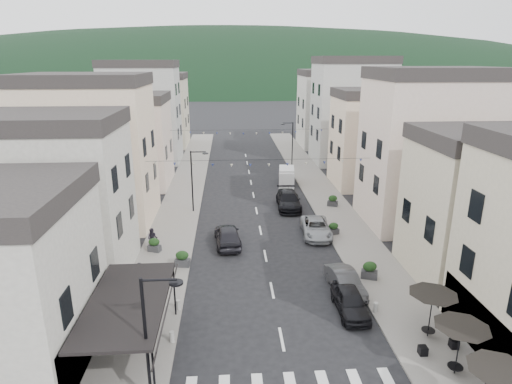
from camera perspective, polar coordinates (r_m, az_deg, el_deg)
The scene contains 26 objects.
sidewalk_left at distance 47.44m, azimuth -9.50°, elevation -0.15°, with size 4.00×76.00×0.12m, color slate.
sidewalk_right at distance 48.26m, azimuth 8.51°, elevation 0.20°, with size 4.00×76.00×0.12m, color slate.
hill_backdrop at distance 313.37m, azimuth -3.37°, elevation 14.71°, with size 640.00×360.00×70.00m, color black.
boutique_awning at distance 21.64m, azimuth -16.08°, elevation -13.98°, with size 3.77×7.50×3.28m.
buildings_row_left at distance 52.78m, azimuth -16.89°, elevation 7.88°, with size 10.20×54.16×14.00m.
buildings_row_right at distance 53.08m, azimuth 15.26°, elevation 8.28°, with size 10.20×54.16×14.50m.
cafe_terrace at distance 22.26m, azimuth 25.67°, elevation -16.48°, with size 2.50×8.10×2.53m.
streetlamp_left_near at distance 18.58m, azimuth -13.68°, elevation -17.32°, with size 1.70×0.56×6.00m.
streetlamp_left_far at distance 40.54m, azimuth -8.18°, elevation 2.26°, with size 1.70×0.56×6.00m.
streetlamp_right_far at distance 58.60m, azimuth 4.62°, elevation 7.03°, with size 1.70×0.56×6.00m.
bollards at distance 23.20m, azimuth 3.62°, elevation -18.89°, with size 11.66×10.26×0.60m.
bunting_near at distance 36.15m, azimuth 0.49°, elevation 3.79°, with size 19.00×0.28×0.62m.
bunting_far at distance 51.81m, azimuth -0.82°, elevation 7.93°, with size 19.00×0.28×0.62m.
parked_car_a at distance 26.13m, azimuth 12.45°, elevation -14.03°, with size 1.64×4.07×1.39m, color black.
parked_car_b at distance 28.14m, azimuth 11.81°, elevation -11.60°, with size 1.42×4.07×1.34m, color #363639.
parked_car_c at distance 36.01m, azimuth 8.01°, elevation -4.75°, with size 2.27×4.92×1.37m, color gray.
parked_car_d at distance 42.29m, azimuth 4.36°, elevation -1.08°, with size 2.23×5.47×1.59m, color black.
parked_car_e at distance 33.95m, azimuth -3.80°, elevation -5.79°, with size 1.90×4.73×1.61m, color black.
delivery_van at distance 50.22m, azimuth 4.09°, elevation 2.17°, with size 2.26×4.54×2.09m.
pedestrian_a at distance 28.36m, azimuth -15.12°, elevation -10.80°, with size 0.66×0.44×1.82m, color black.
pedestrian_b at distance 33.87m, azimuth -13.62°, elevation -6.06°, with size 0.81×0.63×1.66m, color black.
planter_la at distance 30.84m, azimuth -9.80°, elevation -8.76°, with size 1.12×0.74×1.16m.
planter_lb at distance 33.53m, azimuth -13.42°, elevation -6.87°, with size 1.08×0.83×1.07m.
planter_ra at distance 29.83m, azimuth 14.90°, elevation -10.03°, with size 1.20×0.91×1.19m.
planter_rb at distance 36.30m, azimuth 10.29°, elevation -4.81°, with size 1.01×0.75×1.01m.
planter_rc at distance 43.09m, azimuth 10.18°, elevation -1.15°, with size 1.13×0.89×1.11m.
Camera 1 is at (-2.60, -13.05, 14.11)m, focal length 30.00 mm.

